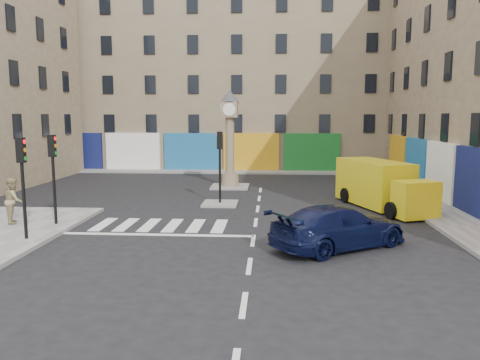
# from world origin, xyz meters

# --- Properties ---
(ground) EXTENTS (120.00, 120.00, 0.00)m
(ground) POSITION_xyz_m (0.00, 0.00, 0.00)
(ground) COLOR black
(ground) RESTS_ON ground
(sidewalk_right) EXTENTS (2.60, 30.00, 0.15)m
(sidewalk_right) POSITION_xyz_m (8.70, 10.00, 0.07)
(sidewalk_right) COLOR gray
(sidewalk_right) RESTS_ON ground
(sidewalk_far) EXTENTS (32.00, 2.40, 0.15)m
(sidewalk_far) POSITION_xyz_m (-4.00, 22.20, 0.07)
(sidewalk_far) COLOR gray
(sidewalk_far) RESTS_ON ground
(island_near) EXTENTS (1.80, 1.80, 0.12)m
(island_near) POSITION_xyz_m (-2.00, 8.00, 0.06)
(island_near) COLOR gray
(island_near) RESTS_ON ground
(island_far) EXTENTS (2.40, 2.40, 0.12)m
(island_far) POSITION_xyz_m (-2.00, 14.00, 0.06)
(island_far) COLOR gray
(island_far) RESTS_ON ground
(building_far) EXTENTS (32.00, 10.00, 17.00)m
(building_far) POSITION_xyz_m (-4.00, 28.00, 8.50)
(building_far) COLOR #827557
(building_far) RESTS_ON ground
(traffic_light_left_near) EXTENTS (0.28, 0.22, 3.70)m
(traffic_light_left_near) POSITION_xyz_m (-8.30, 0.20, 2.62)
(traffic_light_left_near) COLOR black
(traffic_light_left_near) RESTS_ON sidewalk_left
(traffic_light_left_far) EXTENTS (0.28, 0.22, 3.70)m
(traffic_light_left_far) POSITION_xyz_m (-8.30, 2.60, 2.62)
(traffic_light_left_far) COLOR black
(traffic_light_left_far) RESTS_ON sidewalk_left
(traffic_light_island) EXTENTS (0.28, 0.22, 3.70)m
(traffic_light_island) POSITION_xyz_m (-2.00, 8.00, 2.59)
(traffic_light_island) COLOR black
(traffic_light_island) RESTS_ON island_near
(clock_pillar) EXTENTS (1.20, 1.20, 6.10)m
(clock_pillar) POSITION_xyz_m (-2.00, 14.00, 3.55)
(clock_pillar) COLOR #9A8465
(clock_pillar) RESTS_ON island_far
(navy_sedan) EXTENTS (5.48, 4.64, 1.51)m
(navy_sedan) POSITION_xyz_m (3.04, 0.25, 0.75)
(navy_sedan) COLOR black
(navy_sedan) RESTS_ON ground
(yellow_van) EXTENTS (3.89, 6.68, 2.33)m
(yellow_van) POSITION_xyz_m (6.17, 7.73, 1.16)
(yellow_van) COLOR yellow
(yellow_van) RESTS_ON ground
(pedestrian_tan) EXTENTS (1.07, 1.16, 1.92)m
(pedestrian_tan) POSITION_xyz_m (-10.12, 2.68, 1.11)
(pedestrian_tan) COLOR #988A5E
(pedestrian_tan) RESTS_ON sidewalk_left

